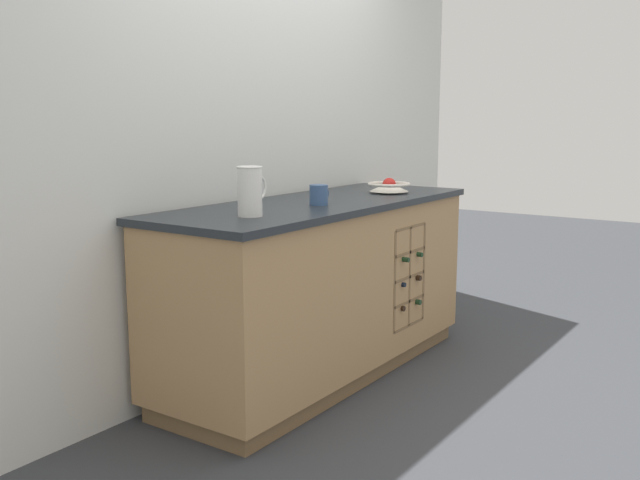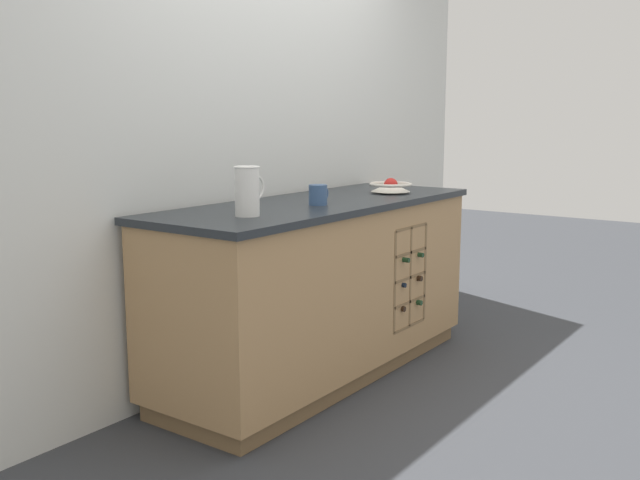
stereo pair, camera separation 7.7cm
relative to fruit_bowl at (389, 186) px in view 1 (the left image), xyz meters
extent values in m
plane|color=#383A3F|center=(-0.56, 0.10, -0.97)|extent=(14.00, 14.00, 0.00)
cube|color=silver|center=(-0.56, 0.50, 0.30)|extent=(4.41, 0.06, 2.55)
cube|color=brown|center=(-0.56, 0.10, -0.93)|extent=(1.95, 0.61, 0.09)
cube|color=tan|center=(-0.56, 0.10, -0.48)|extent=(2.01, 0.67, 0.81)
cube|color=#23282D|center=(-0.56, 0.10, -0.06)|extent=(2.05, 0.71, 0.03)
cube|color=brown|center=(-0.18, -0.14, -0.47)|extent=(0.34, 0.01, 0.55)
cube|color=brown|center=(-0.35, -0.19, -0.47)|extent=(0.02, 0.10, 0.55)
cube|color=brown|center=(-0.01, -0.19, -0.47)|extent=(0.02, 0.10, 0.55)
cube|color=brown|center=(-0.18, -0.19, -0.74)|extent=(0.34, 0.10, 0.02)
cube|color=brown|center=(-0.18, -0.19, -0.61)|extent=(0.34, 0.10, 0.02)
cube|color=brown|center=(-0.18, -0.19, -0.47)|extent=(0.34, 0.10, 0.02)
cube|color=brown|center=(-0.18, -0.19, -0.33)|extent=(0.34, 0.10, 0.02)
cube|color=brown|center=(-0.18, -0.19, -0.19)|extent=(0.34, 0.10, 0.02)
cube|color=brown|center=(-0.18, -0.19, -0.47)|extent=(0.02, 0.10, 0.55)
cylinder|color=black|center=(-0.27, -0.06, -0.63)|extent=(0.08, 0.20, 0.08)
cylinder|color=black|center=(-0.27, -0.21, -0.63)|extent=(0.03, 0.09, 0.03)
cylinder|color=#19381E|center=(-0.10, -0.09, -0.63)|extent=(0.08, 0.19, 0.08)
cylinder|color=#19381E|center=(-0.10, -0.23, -0.63)|extent=(0.03, 0.08, 0.03)
cylinder|color=black|center=(-0.27, -0.08, -0.50)|extent=(0.07, 0.19, 0.07)
cylinder|color=black|center=(-0.27, -0.21, -0.50)|extent=(0.03, 0.08, 0.03)
cylinder|color=black|center=(-0.10, -0.06, -0.49)|extent=(0.08, 0.22, 0.08)
cylinder|color=black|center=(-0.10, -0.22, -0.49)|extent=(0.03, 0.09, 0.03)
cylinder|color=#19381E|center=(-0.27, -0.10, -0.36)|extent=(0.07, 0.19, 0.07)
cylinder|color=#19381E|center=(-0.27, -0.23, -0.36)|extent=(0.03, 0.08, 0.03)
cylinder|color=#19381E|center=(-0.10, -0.09, -0.36)|extent=(0.07, 0.19, 0.07)
cylinder|color=#19381E|center=(-0.10, -0.23, -0.36)|extent=(0.03, 0.08, 0.03)
cylinder|color=silver|center=(0.00, 0.00, -0.03)|extent=(0.11, 0.11, 0.01)
cone|color=silver|center=(0.00, 0.00, 0.00)|extent=(0.22, 0.22, 0.05)
torus|color=silver|center=(0.00, 0.00, 0.01)|extent=(0.24, 0.24, 0.02)
sphere|color=red|center=(0.00, 0.00, 0.01)|extent=(0.08, 0.08, 0.08)
cylinder|color=white|center=(-1.21, 0.02, 0.07)|extent=(0.11, 0.11, 0.22)
torus|color=white|center=(-1.21, 0.02, 0.18)|extent=(0.11, 0.11, 0.01)
torus|color=white|center=(-1.16, 0.02, 0.08)|extent=(0.11, 0.01, 0.11)
cylinder|color=#385684|center=(-0.70, 0.00, 0.01)|extent=(0.09, 0.09, 0.10)
torus|color=#385684|center=(-0.65, 0.00, 0.01)|extent=(0.08, 0.01, 0.08)
camera|label=1|loc=(-3.58, -1.98, 0.38)|focal=40.00mm
camera|label=2|loc=(-3.53, -2.05, 0.38)|focal=40.00mm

